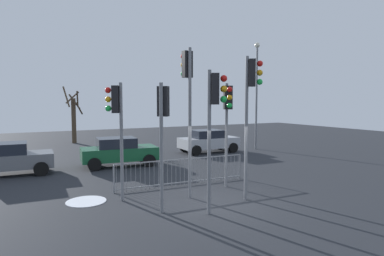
{
  "coord_description": "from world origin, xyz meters",
  "views": [
    {
      "loc": [
        -5.71,
        -9.43,
        3.37
      ],
      "look_at": [
        0.77,
        2.99,
        2.22
      ],
      "focal_mm": 31.22,
      "sensor_mm": 36.0,
      "label": 1
    }
  ],
  "objects_px": {
    "traffic_light_rear_left": "(228,111)",
    "traffic_light_mid_right": "(214,109)",
    "car_silver_near": "(208,141)",
    "street_lamp": "(257,85)",
    "car_grey_trailing": "(7,158)",
    "bare_tree_left": "(74,117)",
    "traffic_light_foreground_right": "(188,89)",
    "traffic_light_mid_left": "(251,96)",
    "traffic_light_rear_right": "(116,115)",
    "traffic_light_foreground_left": "(163,118)",
    "car_green_mid": "(119,151)"
  },
  "relations": [
    {
      "from": "traffic_light_mid_right",
      "to": "car_grey_trailing",
      "type": "relative_size",
      "value": 1.11
    },
    {
      "from": "traffic_light_foreground_right",
      "to": "traffic_light_rear_left",
      "type": "relative_size",
      "value": 1.28
    },
    {
      "from": "car_green_mid",
      "to": "traffic_light_mid_left",
      "type": "bearing_deg",
      "value": -68.54
    },
    {
      "from": "traffic_light_mid_right",
      "to": "car_green_mid",
      "type": "distance_m",
      "value": 8.94
    },
    {
      "from": "traffic_light_rear_left",
      "to": "traffic_light_foreground_left",
      "type": "height_order",
      "value": "traffic_light_rear_left"
    },
    {
      "from": "traffic_light_foreground_left",
      "to": "bare_tree_left",
      "type": "xyz_separation_m",
      "value": [
        0.05,
        18.5,
        -0.75
      ]
    },
    {
      "from": "traffic_light_rear_left",
      "to": "traffic_light_mid_left",
      "type": "relative_size",
      "value": 0.83
    },
    {
      "from": "street_lamp",
      "to": "bare_tree_left",
      "type": "relative_size",
      "value": 1.63
    },
    {
      "from": "car_grey_trailing",
      "to": "street_lamp",
      "type": "bearing_deg",
      "value": 6.94
    },
    {
      "from": "car_silver_near",
      "to": "street_lamp",
      "type": "bearing_deg",
      "value": -3.32
    },
    {
      "from": "traffic_light_rear_right",
      "to": "traffic_light_mid_right",
      "type": "xyz_separation_m",
      "value": [
        2.19,
        -2.61,
        0.22
      ]
    },
    {
      "from": "traffic_light_foreground_right",
      "to": "traffic_light_mid_left",
      "type": "bearing_deg",
      "value": -41.73
    },
    {
      "from": "traffic_light_mid_right",
      "to": "street_lamp",
      "type": "height_order",
      "value": "street_lamp"
    },
    {
      "from": "traffic_light_rear_left",
      "to": "bare_tree_left",
      "type": "distance_m",
      "value": 17.39
    },
    {
      "from": "traffic_light_foreground_left",
      "to": "car_green_mid",
      "type": "distance_m",
      "value": 7.98
    },
    {
      "from": "car_grey_trailing",
      "to": "car_silver_near",
      "type": "bearing_deg",
      "value": 9.89
    },
    {
      "from": "traffic_light_foreground_right",
      "to": "car_silver_near",
      "type": "distance_m",
      "value": 10.67
    },
    {
      "from": "traffic_light_mid_left",
      "to": "car_grey_trailing",
      "type": "xyz_separation_m",
      "value": [
        -7.43,
        8.13,
        -2.77
      ]
    },
    {
      "from": "traffic_light_foreground_left",
      "to": "car_grey_trailing",
      "type": "xyz_separation_m",
      "value": [
        -4.38,
        7.86,
        -2.09
      ]
    },
    {
      "from": "traffic_light_rear_right",
      "to": "bare_tree_left",
      "type": "xyz_separation_m",
      "value": [
        1.02,
        16.83,
        -0.8
      ]
    },
    {
      "from": "traffic_light_foreground_right",
      "to": "car_grey_trailing",
      "type": "distance_m",
      "value": 9.41
    },
    {
      "from": "traffic_light_mid_left",
      "to": "street_lamp",
      "type": "relative_size",
      "value": 0.66
    },
    {
      "from": "bare_tree_left",
      "to": "traffic_light_mid_left",
      "type": "bearing_deg",
      "value": -80.92
    },
    {
      "from": "traffic_light_mid_left",
      "to": "car_green_mid",
      "type": "height_order",
      "value": "traffic_light_mid_left"
    },
    {
      "from": "traffic_light_foreground_right",
      "to": "traffic_light_mid_left",
      "type": "distance_m",
      "value": 2.15
    },
    {
      "from": "traffic_light_rear_right",
      "to": "traffic_light_foreground_left",
      "type": "xyz_separation_m",
      "value": [
        0.97,
        -1.67,
        -0.05
      ]
    },
    {
      "from": "traffic_light_mid_right",
      "to": "traffic_light_foreground_left",
      "type": "relative_size",
      "value": 1.09
    },
    {
      "from": "traffic_light_mid_right",
      "to": "bare_tree_left",
      "type": "height_order",
      "value": "bare_tree_left"
    },
    {
      "from": "car_silver_near",
      "to": "car_grey_trailing",
      "type": "relative_size",
      "value": 0.99
    },
    {
      "from": "traffic_light_rear_left",
      "to": "traffic_light_mid_right",
      "type": "bearing_deg",
      "value": 67.15
    },
    {
      "from": "traffic_light_mid_right",
      "to": "car_silver_near",
      "type": "relative_size",
      "value": 1.11
    },
    {
      "from": "car_silver_near",
      "to": "street_lamp",
      "type": "xyz_separation_m",
      "value": [
        3.7,
        -0.27,
        3.67
      ]
    },
    {
      "from": "street_lamp",
      "to": "traffic_light_mid_right",
      "type": "bearing_deg",
      "value": -133.4
    },
    {
      "from": "traffic_light_foreground_right",
      "to": "car_green_mid",
      "type": "distance_m",
      "value": 7.33
    },
    {
      "from": "traffic_light_mid_left",
      "to": "car_green_mid",
      "type": "relative_size",
      "value": 1.23
    },
    {
      "from": "traffic_light_rear_left",
      "to": "street_lamp",
      "type": "relative_size",
      "value": 0.55
    },
    {
      "from": "car_green_mid",
      "to": "car_grey_trailing",
      "type": "relative_size",
      "value": 1.02
    },
    {
      "from": "traffic_light_mid_left",
      "to": "car_green_mid",
      "type": "bearing_deg",
      "value": -128.58
    },
    {
      "from": "traffic_light_rear_right",
      "to": "traffic_light_rear_left",
      "type": "xyz_separation_m",
      "value": [
        4.22,
        -0.25,
        0.06
      ]
    },
    {
      "from": "car_green_mid",
      "to": "bare_tree_left",
      "type": "relative_size",
      "value": 0.87
    },
    {
      "from": "traffic_light_rear_left",
      "to": "car_silver_near",
      "type": "xyz_separation_m",
      "value": [
        3.85,
        8.04,
        -2.2
      ]
    },
    {
      "from": "car_green_mid",
      "to": "traffic_light_rear_right",
      "type": "bearing_deg",
      "value": -100.54
    },
    {
      "from": "bare_tree_left",
      "to": "car_grey_trailing",
      "type": "bearing_deg",
      "value": -112.61
    },
    {
      "from": "traffic_light_mid_left",
      "to": "car_silver_near",
      "type": "height_order",
      "value": "traffic_light_mid_left"
    },
    {
      "from": "traffic_light_foreground_right",
      "to": "traffic_light_mid_right",
      "type": "distance_m",
      "value": 2.05
    },
    {
      "from": "car_green_mid",
      "to": "street_lamp",
      "type": "relative_size",
      "value": 0.54
    },
    {
      "from": "traffic_light_rear_right",
      "to": "car_grey_trailing",
      "type": "height_order",
      "value": "traffic_light_rear_right"
    },
    {
      "from": "traffic_light_rear_right",
      "to": "traffic_light_mid_left",
      "type": "xyz_separation_m",
      "value": [
        4.02,
        -1.95,
        0.63
      ]
    },
    {
      "from": "traffic_light_rear_left",
      "to": "car_silver_near",
      "type": "distance_m",
      "value": 9.18
    },
    {
      "from": "car_silver_near",
      "to": "traffic_light_foreground_right",
      "type": "bearing_deg",
      "value": -123.4
    }
  ]
}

